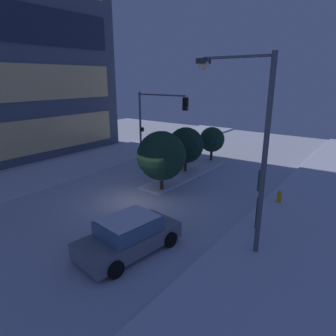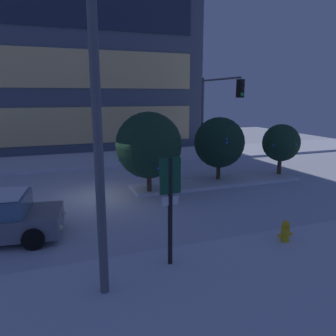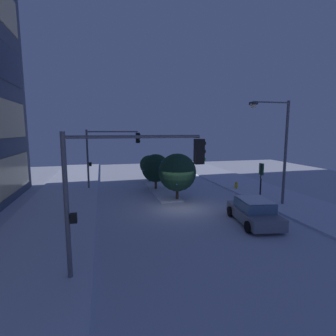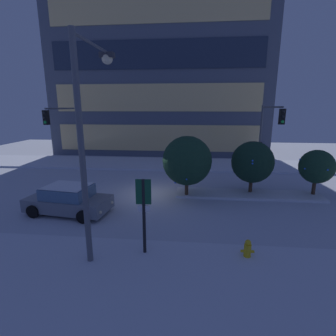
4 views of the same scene
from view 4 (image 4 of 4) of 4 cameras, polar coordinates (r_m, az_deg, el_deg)
The scene contains 14 objects.
ground at distance 16.20m, azimuth -2.41°, elevation -5.96°, with size 52.00×52.00×0.00m, color silver.
curb_strip_near at distance 8.71m, azimuth -10.85°, elevation -24.54°, with size 52.00×5.20×0.14m, color silver.
curb_strip_far at distance 24.38m, azimuth 0.33°, elevation 0.91°, with size 52.00×5.20×0.14m, color silver.
median_strip at distance 16.71m, azimuth 17.68°, elevation -5.75°, with size 9.00×1.80×0.14m, color silver.
office_tower_main at distance 34.83m, azimuth -1.17°, elevation 25.96°, with size 24.56×12.76×25.78m.
car_near at distance 14.22m, azimuth -21.68°, elevation -6.75°, with size 4.54×2.57×1.49m.
traffic_light_corner_far_right at distance 20.73m, azimuth 21.87°, elevation 8.53°, with size 0.32×5.14×5.65m.
traffic_light_corner_far_left at distance 22.19m, azimuth -21.93°, elevation 8.67°, with size 0.32×5.44×5.55m.
street_lamp_arched at distance 9.11m, azimuth -17.20°, elevation 10.45°, with size 0.56×3.07×7.67m.
fire_hydrant at distance 9.98m, azimuth 17.62°, elevation -17.39°, with size 0.48×0.26×0.80m.
parking_info_sign at distance 9.14m, azimuth -5.53°, elevation -9.01°, with size 0.55×0.12×2.98m.
decorated_tree_median at distance 16.56m, azimuth 18.65°, elevation 1.28°, with size 2.61×2.63×3.40m.
decorated_tree_left_of_median at distance 17.78m, azimuth 30.74°, elevation 0.25°, with size 2.06×2.11×2.94m.
decorated_tree_right_of_median at distance 15.18m, azimuth 4.36°, elevation 1.66°, with size 2.99×2.99×3.79m.
Camera 4 is at (2.12, -15.12, 5.41)m, focal length 26.80 mm.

